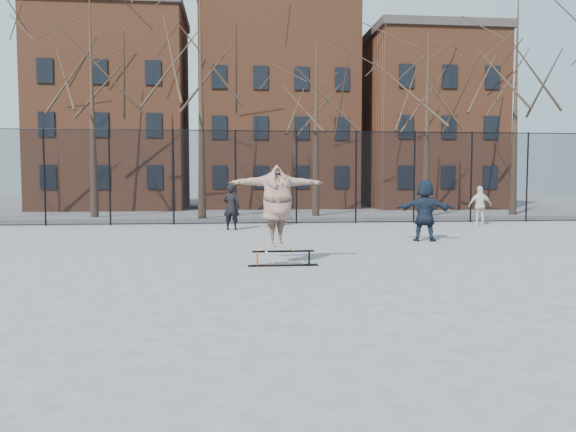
{
  "coord_description": "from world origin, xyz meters",
  "views": [
    {
      "loc": [
        -1.62,
        -10.91,
        2.01
      ],
      "look_at": [
        -0.34,
        1.5,
        1.14
      ],
      "focal_mm": 35.0,
      "sensor_mm": 36.0,
      "label": 1
    }
  ],
  "objects": [
    {
      "name": "tree_row",
      "position": [
        -0.25,
        17.15,
        7.36
      ],
      "size": [
        33.66,
        7.46,
        10.67
      ],
      "color": "black",
      "rests_on": "ground"
    },
    {
      "name": "rowhouses",
      "position": [
        0.72,
        26.0,
        6.06
      ],
      "size": [
        29.0,
        7.0,
        13.0
      ],
      "color": "brown",
      "rests_on": "ground"
    },
    {
      "name": "fence",
      "position": [
        -0.01,
        13.0,
        2.05
      ],
      "size": [
        34.03,
        0.07,
        4.0
      ],
      "color": "black",
      "rests_on": "ground"
    },
    {
      "name": "skate_rail",
      "position": [
        -0.43,
        1.66,
        0.14
      ],
      "size": [
        1.6,
        0.24,
        0.35
      ],
      "color": "black",
      "rests_on": "ground"
    },
    {
      "name": "bystander_navy",
      "position": [
        4.44,
        6.08,
        0.97
      ],
      "size": [
        1.88,
        1.16,
        1.93
      ],
      "primitive_type": "imported",
      "rotation": [
        0.0,
        0.0,
        2.78
      ],
      "color": "#182131",
      "rests_on": "ground"
    },
    {
      "name": "bystander_white",
      "position": [
        8.77,
        11.55,
        0.82
      ],
      "size": [
        0.99,
        0.49,
        1.63
      ],
      "primitive_type": "imported",
      "rotation": [
        0.0,
        0.0,
        3.04
      ],
      "color": "silver",
      "rests_on": "ground"
    },
    {
      "name": "bystander_red",
      "position": [
        0.08,
        11.96,
        0.85
      ],
      "size": [
        1.05,
        0.98,
        1.71
      ],
      "primitive_type": "imported",
      "rotation": [
        0.0,
        0.0,
        3.68
      ],
      "color": "red",
      "rests_on": "ground"
    },
    {
      "name": "ground",
      "position": [
        0.0,
        0.0,
        0.0
      ],
      "size": [
        100.0,
        100.0,
        0.0
      ],
      "primitive_type": "plane",
      "color": "#5D5D62"
    },
    {
      "name": "bystander_black",
      "position": [
        -1.59,
        10.44,
        0.87
      ],
      "size": [
        0.72,
        0.57,
        1.75
      ],
      "primitive_type": "imported",
      "rotation": [
        0.0,
        0.0,
        2.88
      ],
      "color": "black",
      "rests_on": "ground"
    },
    {
      "name": "skateboard",
      "position": [
        -0.57,
        1.66,
        0.4
      ],
      "size": [
        0.8,
        0.19,
        0.1
      ],
      "primitive_type": null,
      "color": "#A17740",
      "rests_on": "skate_rail"
    },
    {
      "name": "skater",
      "position": [
        -0.57,
        1.66,
        1.34
      ],
      "size": [
        2.25,
        0.85,
        1.79
      ],
      "primitive_type": "imported",
      "rotation": [
        0.0,
        0.0,
        0.12
      ],
      "color": "#563A92",
      "rests_on": "skateboard"
    }
  ]
}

